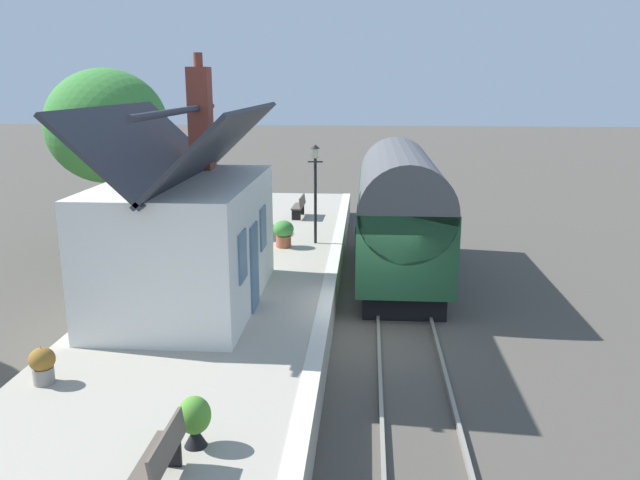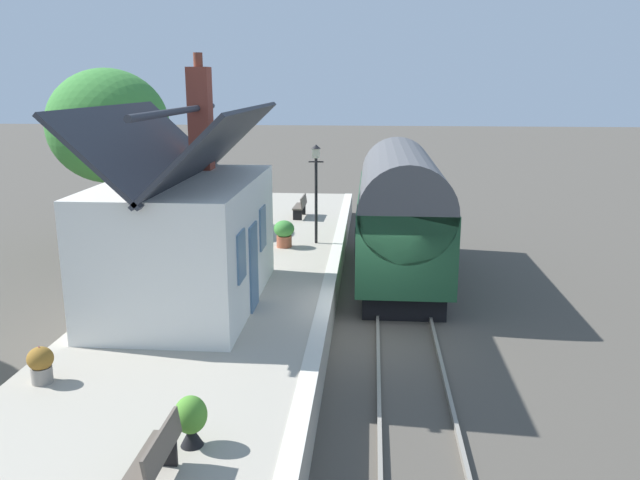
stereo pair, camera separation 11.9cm
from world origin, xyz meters
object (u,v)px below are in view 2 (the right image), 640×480
station_building (186,236)px  tree_behind_building (108,127)px  planter_edge_far (242,225)px  planter_under_sign (284,232)px  train (400,213)px  planter_corner_building (191,419)px  bench_mid_platform (301,206)px  bench_platform_end (155,458)px  lamp_post_platform (316,174)px  planter_bench_left (41,363)px

station_building → tree_behind_building: bearing=32.2°
planter_edge_far → planter_under_sign: planter_under_sign is taller
train → planter_corner_building: bearing=163.1°
station_building → planter_under_sign: size_ratio=7.14×
bench_mid_platform → planter_edge_far: planter_edge_far is taller
train → planter_under_sign: bearing=86.7°
tree_behind_building → bench_platform_end: bearing=-156.4°
train → planter_corner_building: 12.47m
train → tree_behind_building: bearing=75.2°
tree_behind_building → station_building: bearing=-147.8°
tree_behind_building → train: bearing=-104.8°
planter_under_sign → planter_corner_building: (-12.13, -0.22, -0.07)m
planter_under_sign → lamp_post_platform: 2.23m
planter_corner_building → tree_behind_building: size_ratio=0.12×
train → planter_corner_building: size_ratio=10.67×
train → planter_bench_left: 12.27m
planter_under_sign → tree_behind_building: 8.05m
train → station_building: (-5.44, 5.51, 0.45)m
station_building → train: bearing=-45.4°
planter_corner_building → tree_behind_building: (14.74, 7.10, 3.34)m
bench_platform_end → bench_mid_platform: size_ratio=0.99×
planter_edge_far → lamp_post_platform: size_ratio=0.26×
bench_platform_end → planter_under_sign: bearing=0.2°
train → planter_edge_far: train is taller
planter_under_sign → train: bearing=-93.3°
tree_behind_building → bench_mid_platform: bearing=-71.9°
bench_platform_end → tree_behind_building: tree_behind_building is taller
train → tree_behind_building: size_ratio=1.27×
bench_platform_end → planter_bench_left: 4.33m
bench_mid_platform → planter_edge_far: size_ratio=1.59×
train → bench_mid_platform: train is taller
bench_mid_platform → planter_under_sign: bearing=179.7°
bench_mid_platform → lamp_post_platform: (-4.24, -1.00, 1.91)m
bench_mid_platform → lamp_post_platform: lamp_post_platform is taller
station_building → planter_under_sign: 6.02m
planter_under_sign → planter_bench_left: bearing=163.1°
planter_under_sign → tree_behind_building: (2.61, 6.88, 3.27)m
station_building → lamp_post_platform: station_building is taller
planter_under_sign → bench_mid_platform: bearing=-0.3°
station_building → tree_behind_building: (8.27, 5.21, 2.06)m
planter_edge_far → tree_behind_building: size_ratio=0.13×
train → planter_edge_far: size_ratio=9.79×
train → planter_edge_far: bearing=77.3°
planter_under_sign → planter_corner_building: size_ratio=1.12×
train → station_building: station_building is taller
bench_mid_platform → bench_platform_end: bearing=-180.0°
planter_edge_far → lamp_post_platform: lamp_post_platform is taller
planter_under_sign → planter_edge_far: bearing=58.2°
bench_platform_end → bench_mid_platform: 18.10m
bench_platform_end → lamp_post_platform: lamp_post_platform is taller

